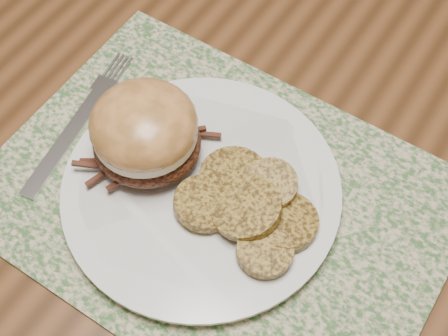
% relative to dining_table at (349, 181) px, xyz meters
% --- Properties ---
extents(dining_table, '(1.50, 0.90, 0.75)m').
position_rel_dining_table_xyz_m(dining_table, '(0.00, 0.00, 0.00)').
color(dining_table, brown).
rests_on(dining_table, ground).
extents(placemat, '(0.45, 0.33, 0.00)m').
position_rel_dining_table_xyz_m(placemat, '(-0.09, -0.14, 0.08)').
color(placemat, '#3A6232').
rests_on(placemat, dining_table).
extents(dinner_plate, '(0.26, 0.26, 0.02)m').
position_rel_dining_table_xyz_m(dinner_plate, '(-0.11, -0.15, 0.09)').
color(dinner_plate, white).
rests_on(dinner_plate, placemat).
extents(pork_sandwich, '(0.14, 0.14, 0.08)m').
position_rel_dining_table_xyz_m(pork_sandwich, '(-0.17, -0.14, 0.14)').
color(pork_sandwich, black).
rests_on(pork_sandwich, dinner_plate).
extents(roasted_potatoes, '(0.15, 0.13, 0.04)m').
position_rel_dining_table_xyz_m(roasted_potatoes, '(-0.05, -0.14, 0.11)').
color(roasted_potatoes, olive).
rests_on(roasted_potatoes, dinner_plate).
extents(fork, '(0.05, 0.20, 0.00)m').
position_rel_dining_table_xyz_m(fork, '(-0.27, -0.14, 0.09)').
color(fork, silver).
rests_on(fork, placemat).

